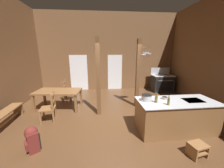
# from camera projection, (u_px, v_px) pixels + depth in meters

# --- Properties ---
(ground_plane) EXTENTS (8.52, 8.62, 0.10)m
(ground_plane) POSITION_uv_depth(u_px,v_px,m) (115.00, 124.00, 4.17)
(ground_plane) COLOR brown
(wall_back) EXTENTS (8.52, 0.14, 4.35)m
(wall_back) POSITION_uv_depth(u_px,v_px,m) (108.00, 53.00, 7.48)
(wall_back) COLOR brown
(wall_back) RESTS_ON ground_plane
(glazed_door_back_left) EXTENTS (1.00, 0.01, 2.05)m
(glazed_door_back_left) POSITION_uv_depth(u_px,v_px,m) (79.00, 73.00, 7.55)
(glazed_door_back_left) COLOR white
(glazed_door_back_left) RESTS_ON ground_plane
(glazed_panel_back_right) EXTENTS (0.84, 0.01, 2.05)m
(glazed_panel_back_right) POSITION_uv_depth(u_px,v_px,m) (115.00, 72.00, 7.72)
(glazed_panel_back_right) COLOR white
(glazed_panel_back_right) RESTS_ON ground_plane
(kitchen_island) EXTENTS (2.18, 1.00, 0.91)m
(kitchen_island) POSITION_uv_depth(u_px,v_px,m) (175.00, 116.00, 3.66)
(kitchen_island) COLOR brown
(kitchen_island) RESTS_ON ground_plane
(stove_range) EXTENTS (1.14, 0.82, 1.32)m
(stove_range) POSITION_uv_depth(u_px,v_px,m) (162.00, 83.00, 7.42)
(stove_range) COLOR black
(stove_range) RESTS_ON ground_plane
(support_post_with_pot_rack) EXTENTS (0.56, 0.22, 2.70)m
(support_post_with_pot_rack) POSITION_uv_depth(u_px,v_px,m) (139.00, 72.00, 5.09)
(support_post_with_pot_rack) COLOR brown
(support_post_with_pot_rack) RESTS_ON ground_plane
(support_post_center) EXTENTS (0.14, 0.14, 2.70)m
(support_post_center) POSITION_uv_depth(u_px,v_px,m) (98.00, 78.00, 4.43)
(support_post_center) COLOR brown
(support_post_center) RESTS_ON ground_plane
(step_stool) EXTENTS (0.41, 0.35, 0.30)m
(step_stool) POSITION_uv_depth(u_px,v_px,m) (197.00, 149.00, 2.78)
(step_stool) COLOR olive
(step_stool) RESTS_ON ground_plane
(dining_table) EXTENTS (1.78, 1.06, 0.74)m
(dining_table) POSITION_uv_depth(u_px,v_px,m) (58.00, 93.00, 5.08)
(dining_table) COLOR brown
(dining_table) RESTS_ON ground_plane
(ladderback_chair_near_window) EXTENTS (0.51, 0.51, 0.95)m
(ladderback_chair_near_window) POSITION_uv_depth(u_px,v_px,m) (67.00, 91.00, 6.04)
(ladderback_chair_near_window) COLOR olive
(ladderback_chair_near_window) RESTS_ON ground_plane
(ladderback_chair_by_post) EXTENTS (0.50, 0.50, 0.95)m
(ladderback_chair_by_post) POSITION_uv_depth(u_px,v_px,m) (49.00, 108.00, 4.20)
(ladderback_chair_by_post) COLOR olive
(ladderback_chair_by_post) RESTS_ON ground_plane
(bench_along_left_wall) EXTENTS (0.48, 1.71, 0.44)m
(bench_along_left_wall) POSITION_uv_depth(u_px,v_px,m) (3.00, 117.00, 3.87)
(bench_along_left_wall) COLOR brown
(bench_along_left_wall) RESTS_ON ground_plane
(backpack) EXTENTS (0.38, 0.39, 0.60)m
(backpack) POSITION_uv_depth(u_px,v_px,m) (32.00, 138.00, 2.93)
(backpack) COLOR maroon
(backpack) RESTS_ON ground_plane
(stockpot_on_counter) EXTENTS (0.35, 0.28, 0.18)m
(stockpot_on_counter) POSITION_uv_depth(u_px,v_px,m) (146.00, 98.00, 3.53)
(stockpot_on_counter) COLOR #B7BABF
(stockpot_on_counter) RESTS_ON kitchen_island
(mixing_bowl_on_counter) EXTENTS (0.18, 0.18, 0.07)m
(mixing_bowl_on_counter) POSITION_uv_depth(u_px,v_px,m) (165.00, 98.00, 3.67)
(mixing_bowl_on_counter) COLOR #B2A893
(mixing_bowl_on_counter) RESTS_ON kitchen_island
(bottle_tall_on_counter) EXTENTS (0.07, 0.07, 0.27)m
(bottle_tall_on_counter) POSITION_uv_depth(u_px,v_px,m) (156.00, 99.00, 3.41)
(bottle_tall_on_counter) COLOR brown
(bottle_tall_on_counter) RESTS_ON kitchen_island
(bottle_short_on_counter) EXTENTS (0.06, 0.06, 0.26)m
(bottle_short_on_counter) POSITION_uv_depth(u_px,v_px,m) (169.00, 101.00, 3.24)
(bottle_short_on_counter) COLOR brown
(bottle_short_on_counter) RESTS_ON kitchen_island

